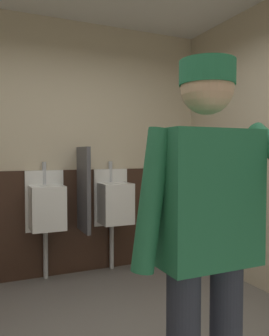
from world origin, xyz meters
TOP-DOWN VIEW (x-y plane):
  - wall_back at (0.00, 1.99)m, footprint 4.10×0.12m
  - wainscot_band_back at (0.00, 1.92)m, footprint 3.50×0.03m
  - urinal_left at (-0.12, 1.77)m, footprint 0.40×0.34m
  - urinal_middle at (0.63, 1.77)m, footprint 0.40×0.34m
  - privacy_divider_panel at (0.26, 1.70)m, footprint 0.04×0.40m
  - person at (0.11, -0.67)m, footprint 0.64×0.60m

SIDE VIEW (x-z plane):
  - wainscot_band_back at x=0.00m, z-range 0.00..1.15m
  - urinal_left at x=-0.12m, z-range 0.16..1.40m
  - urinal_middle at x=0.63m, z-range 0.16..1.40m
  - privacy_divider_panel at x=0.26m, z-range 0.50..1.40m
  - person at x=0.11m, z-range 0.15..1.86m
  - wall_back at x=0.00m, z-range 0.00..2.78m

